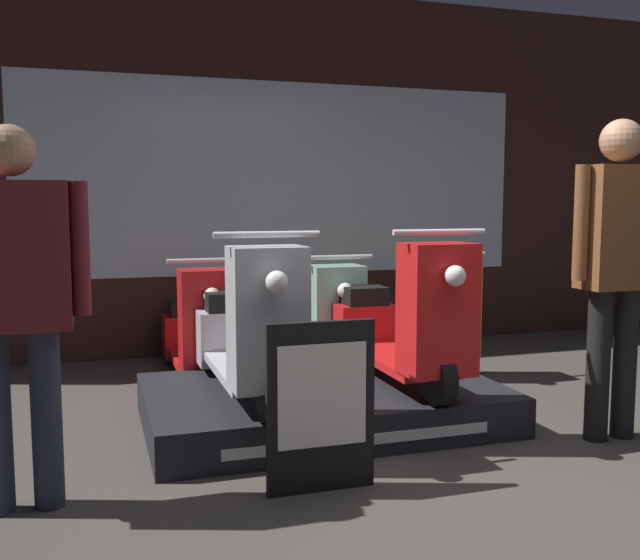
# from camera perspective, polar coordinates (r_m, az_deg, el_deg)

# --- Properties ---
(ground_plane) EXTENTS (30.00, 30.00, 0.00)m
(ground_plane) POSITION_cam_1_polar(r_m,az_deg,el_deg) (3.69, 10.34, -15.15)
(ground_plane) COLOR #423D38
(shop_wall_back) EXTENTS (8.26, 0.09, 3.20)m
(shop_wall_back) POSITION_cam_1_polar(r_m,az_deg,el_deg) (6.48, -3.17, 8.52)
(shop_wall_back) COLOR #331E19
(shop_wall_back) RESTS_ON ground_plane
(display_platform) EXTENTS (2.11, 1.33, 0.23)m
(display_platform) POSITION_cam_1_polar(r_m,az_deg,el_deg) (4.40, 0.21, -9.91)
(display_platform) COLOR black
(display_platform) RESTS_ON ground_plane
(scooter_display_left) EXTENTS (0.54, 1.55, 0.96)m
(scooter_display_left) POSITION_cam_1_polar(r_m,az_deg,el_deg) (4.09, -5.81, -4.21)
(scooter_display_left) COLOR black
(scooter_display_left) RESTS_ON display_platform
(scooter_display_right) EXTENTS (0.54, 1.55, 0.96)m
(scooter_display_right) POSITION_cam_1_polar(r_m,az_deg,el_deg) (4.39, 6.44, -3.52)
(scooter_display_right) COLOR black
(scooter_display_right) RESTS_ON display_platform
(scooter_backrow_0) EXTENTS (0.54, 1.55, 0.96)m
(scooter_backrow_0) POSITION_cam_1_polar(r_m,az_deg,el_deg) (5.43, -9.72, -4.18)
(scooter_backrow_0) COLOR black
(scooter_backrow_0) RESTS_ON ground_plane
(scooter_backrow_1) EXTENTS (0.54, 1.55, 0.96)m
(scooter_backrow_1) POSITION_cam_1_polar(r_m,az_deg,el_deg) (5.63, -0.34, -3.71)
(scooter_backrow_1) COLOR black
(scooter_backrow_1) RESTS_ON ground_plane
(scooter_backrow_2) EXTENTS (0.54, 1.55, 0.96)m
(scooter_backrow_2) POSITION_cam_1_polar(r_m,az_deg,el_deg) (5.97, 8.18, -3.21)
(scooter_backrow_2) COLOR black
(scooter_backrow_2) RESTS_ON ground_plane
(person_left_browsing) EXTENTS (0.61, 0.25, 1.66)m
(person_left_browsing) POSITION_cam_1_polar(r_m,az_deg,el_deg) (3.28, -23.20, -0.39)
(person_left_browsing) COLOR #232838
(person_left_browsing) RESTS_ON ground_plane
(person_right_browsing) EXTENTS (0.56, 0.23, 1.79)m
(person_right_browsing) POSITION_cam_1_polar(r_m,az_deg,el_deg) (4.28, 22.63, 1.95)
(person_right_browsing) COLOR black
(person_right_browsing) RESTS_ON ground_plane
(price_sign_board) EXTENTS (0.52, 0.04, 0.80)m
(price_sign_board) POSITION_cam_1_polar(r_m,az_deg,el_deg) (3.33, 0.08, -10.06)
(price_sign_board) COLOR black
(price_sign_board) RESTS_ON ground_plane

